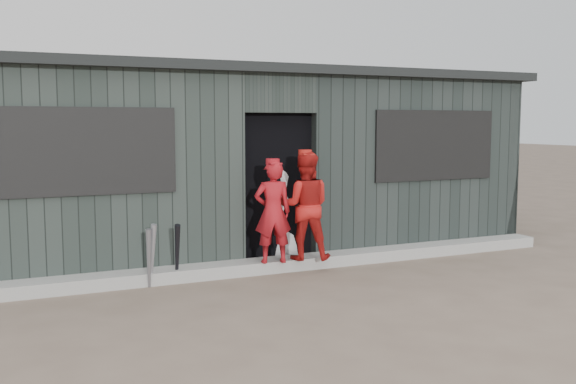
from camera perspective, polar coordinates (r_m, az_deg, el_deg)
name	(u,v)px	position (r m, az deg, el deg)	size (l,w,h in m)	color
ground	(360,306)	(6.72, 6.39, -10.03)	(80.00, 80.00, 0.00)	brown
curb	(287,263)	(8.27, -0.06, -6.37)	(8.00, 0.36, 0.15)	gray
bat_left	(152,255)	(7.51, -11.98, -5.51)	(0.07, 0.07, 0.74)	#9A9AA2
bat_mid	(149,258)	(7.44, -12.26, -5.78)	(0.07, 0.07, 0.69)	gray
bat_right	(177,253)	(7.60, -9.83, -5.38)	(0.07, 0.07, 0.75)	black
player_red_left	(273,212)	(7.87, -1.36, -1.79)	(0.46, 0.30, 1.26)	maroon
player_red_right	(305,206)	(8.08, 1.51, -1.23)	(0.66, 0.52, 1.36)	#AC1815
player_grey_back	(281,214)	(8.64, -0.66, -1.95)	(0.64, 0.41, 1.30)	#BCBCBC
dugout	(242,162)	(9.66, -4.15, 2.69)	(8.30, 3.30, 2.62)	black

